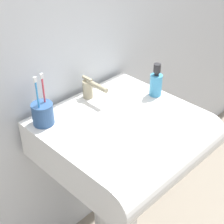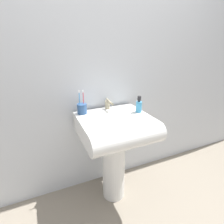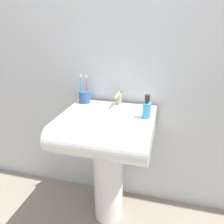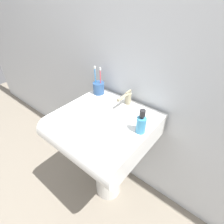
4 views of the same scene
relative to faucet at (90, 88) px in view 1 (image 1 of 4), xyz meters
name	(u,v)px [view 1 (image 1 of 4)]	position (x,y,z in m)	size (l,w,h in m)	color
wall_back	(64,22)	(-0.02, 0.11, 0.27)	(5.00, 0.05, 2.40)	silver
sink_pedestal	(116,204)	(-0.02, -0.19, -0.57)	(0.22, 0.22, 0.71)	white
sink_basin	(128,140)	(-0.02, -0.25, -0.13)	(0.61, 0.60, 0.17)	white
faucet	(90,88)	(0.00, 0.00, 0.00)	(0.05, 0.15, 0.10)	tan
toothbrush_cup	(43,113)	(-0.26, -0.01, 0.00)	(0.09, 0.09, 0.22)	#2D5184
soap_bottle	(156,83)	(0.23, -0.18, 0.01)	(0.05, 0.05, 0.15)	#3F99CC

